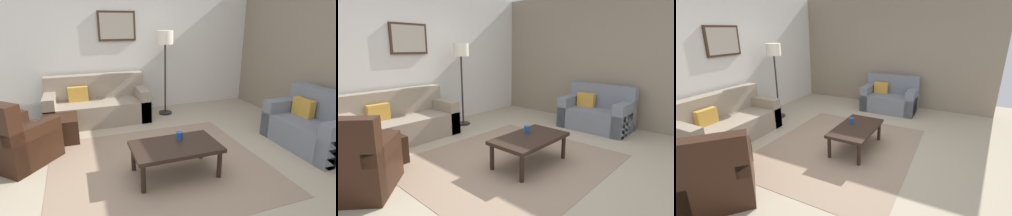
# 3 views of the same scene
# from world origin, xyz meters

# --- Properties ---
(ground_plane) EXTENTS (8.00, 8.00, 0.00)m
(ground_plane) POSITION_xyz_m (0.00, 0.00, 0.00)
(ground_plane) COLOR tan
(rear_partition) EXTENTS (6.00, 0.12, 2.80)m
(rear_partition) POSITION_xyz_m (0.00, 2.60, 1.40)
(rear_partition) COLOR silver
(rear_partition) RESTS_ON ground_plane
(stone_feature_panel) EXTENTS (0.12, 5.20, 2.80)m
(stone_feature_panel) POSITION_xyz_m (3.00, 0.00, 1.40)
(stone_feature_panel) COLOR gray
(stone_feature_panel) RESTS_ON ground_plane
(area_rug) EXTENTS (2.87, 2.50, 0.01)m
(area_rug) POSITION_xyz_m (0.00, 0.00, 0.00)
(area_rug) COLOR #917760
(area_rug) RESTS_ON ground_plane
(couch_main) EXTENTS (1.90, 0.86, 0.88)m
(couch_main) POSITION_xyz_m (-0.60, 2.11, 0.30)
(couch_main) COLOR gray
(couch_main) RESTS_ON ground_plane
(couch_loveseat) EXTENTS (0.81, 1.33, 0.88)m
(couch_loveseat) POSITION_xyz_m (2.48, -0.21, 0.30)
(couch_loveseat) COLOR slate
(couch_loveseat) RESTS_ON ground_plane
(armchair_leather) EXTENTS (1.13, 1.13, 0.95)m
(armchair_leather) POSITION_xyz_m (-1.84, 0.70, 0.31)
(armchair_leather) COLOR black
(armchair_leather) RESTS_ON ground_plane
(ottoman) EXTENTS (0.56, 0.56, 0.40)m
(ottoman) POSITION_xyz_m (-1.28, 1.31, 0.20)
(ottoman) COLOR black
(ottoman) RESTS_ON ground_plane
(coffee_table) EXTENTS (1.10, 0.64, 0.41)m
(coffee_table) POSITION_xyz_m (0.14, -0.26, 0.36)
(coffee_table) COLOR black
(coffee_table) RESTS_ON ground_plane
(cup) EXTENTS (0.09, 0.09, 0.10)m
(cup) POSITION_xyz_m (0.24, -0.13, 0.46)
(cup) COLOR #1E478C
(cup) RESTS_ON coffee_table
(lamp_standing) EXTENTS (0.32, 0.32, 1.71)m
(lamp_standing) POSITION_xyz_m (0.78, 2.03, 1.41)
(lamp_standing) COLOR black
(lamp_standing) RESTS_ON ground_plane
(framed_artwork) EXTENTS (0.75, 0.04, 0.58)m
(framed_artwork) POSITION_xyz_m (-0.08, 2.51, 1.79)
(framed_artwork) COLOR #382316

